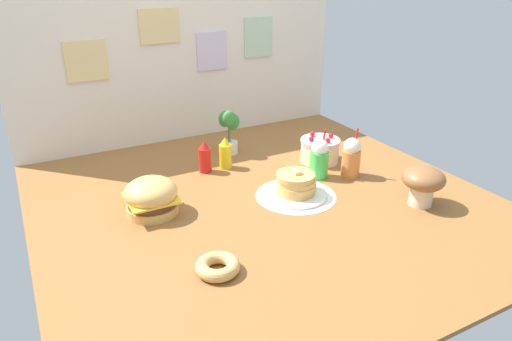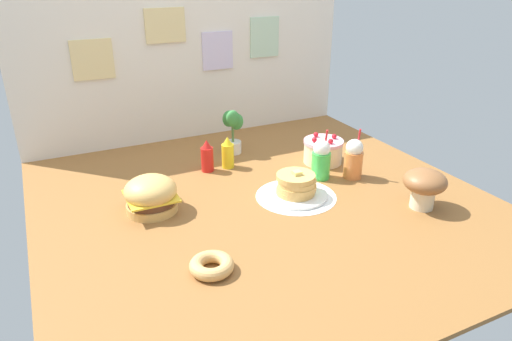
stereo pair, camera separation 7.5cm
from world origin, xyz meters
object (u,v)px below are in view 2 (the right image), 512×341
object	(u,v)px
layer_cake	(323,151)
ketchup_bottle	(207,157)
cream_soda_cup	(321,160)
mustard_bottle	(227,153)
orange_float_cup	(354,159)
burger	(151,195)
donut_pink_glaze	(212,265)
potted_plant	(233,130)
pancake_stack	(296,187)
mushroom_stool	(425,185)

from	to	relation	value
layer_cake	ketchup_bottle	bearing A→B (deg)	164.46
ketchup_bottle	cream_soda_cup	bearing A→B (deg)	-34.66
mustard_bottle	orange_float_cup	distance (m)	0.68
layer_cake	orange_float_cup	world-z (taller)	orange_float_cup
burger	donut_pink_glaze	bearing A→B (deg)	-81.66
layer_cake	potted_plant	size ratio (longest dim) A/B	0.82
cream_soda_cup	donut_pink_glaze	world-z (taller)	cream_soda_cup
pancake_stack	layer_cake	world-z (taller)	layer_cake
cream_soda_cup	mushroom_stool	bearing A→B (deg)	-62.87
mustard_bottle	cream_soda_cup	xyz separation A→B (m)	(0.38, -0.34, 0.02)
orange_float_cup	pancake_stack	bearing A→B (deg)	-170.50
burger	pancake_stack	bearing A→B (deg)	-14.00
mustard_bottle	ketchup_bottle	bearing A→B (deg)	178.26
layer_cake	donut_pink_glaze	world-z (taller)	layer_cake
pancake_stack	mushroom_stool	xyz separation A→B (m)	(0.47, -0.35, 0.06)
layer_cake	orange_float_cup	distance (m)	0.24
pancake_stack	mustard_bottle	world-z (taller)	mustard_bottle
mustard_bottle	mushroom_stool	bearing A→B (deg)	-52.42
pancake_stack	potted_plant	world-z (taller)	potted_plant
cream_soda_cup	orange_float_cup	world-z (taller)	same
pancake_stack	mushroom_stool	distance (m)	0.58
burger	layer_cake	distance (m)	1.02
layer_cake	orange_float_cup	bearing A→B (deg)	-82.66
pancake_stack	potted_plant	size ratio (longest dim) A/B	1.11
burger	mushroom_stool	distance (m)	1.24
cream_soda_cup	donut_pink_glaze	distance (m)	0.95
burger	orange_float_cup	world-z (taller)	orange_float_cup
donut_pink_glaze	mushroom_stool	bearing A→B (deg)	1.86
layer_cake	pancake_stack	bearing A→B (deg)	-139.39
cream_soda_cup	donut_pink_glaze	size ratio (longest dim) A/B	1.61
burger	mustard_bottle	xyz separation A→B (m)	(0.50, 0.30, 0.00)
burger	ketchup_bottle	bearing A→B (deg)	38.78
pancake_stack	ketchup_bottle	world-z (taller)	ketchup_bottle
potted_plant	mushroom_stool	bearing A→B (deg)	-62.91
pancake_stack	cream_soda_cup	distance (m)	0.26
orange_float_cup	burger	bearing A→B (deg)	174.45
cream_soda_cup	mushroom_stool	size ratio (longest dim) A/B	1.36
pancake_stack	mustard_bottle	xyz separation A→B (m)	(-0.16, 0.47, 0.03)
mushroom_stool	layer_cake	bearing A→B (deg)	100.26
burger	layer_cake	world-z (taller)	burger
mustard_bottle	cream_soda_cup	world-z (taller)	cream_soda_cup
burger	layer_cake	bearing A→B (deg)	7.61
pancake_stack	donut_pink_glaze	world-z (taller)	pancake_stack
donut_pink_glaze	potted_plant	size ratio (longest dim) A/B	0.61
burger	donut_pink_glaze	xyz separation A→B (m)	(0.08, -0.54, -0.05)
cream_soda_cup	potted_plant	distance (m)	0.59
orange_float_cup	potted_plant	size ratio (longest dim) A/B	0.98
pancake_stack	potted_plant	bearing A→B (deg)	94.01
mustard_bottle	pancake_stack	bearing A→B (deg)	-70.96
mushroom_stool	pancake_stack	bearing A→B (deg)	143.36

